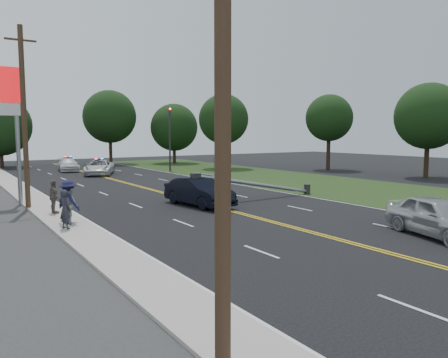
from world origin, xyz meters
TOP-DOWN VIEW (x-y plane):
  - ground at (0.00, 0.00)m, footprint 120.00×120.00m
  - sidewalk at (-8.40, 10.00)m, footprint 1.80×70.00m
  - grass_verge at (13.50, 10.00)m, footprint 12.00×80.00m
  - centerline_yellow at (0.00, 10.00)m, footprint 0.36×80.00m
  - traffic_signal at (8.30, 30.00)m, footprint 0.28×0.41m
  - fallen_streetlight at (4.19, 8.00)m, footprint 9.36×0.44m
  - utility_pole_near at (-9.20, -8.00)m, footprint 1.60×0.28m
  - utility_pole_mid at (-9.20, 12.00)m, footprint 1.60×0.28m
  - tree_6 at (-6.85, 46.22)m, footprint 7.45×7.45m
  - tree_7 at (6.60, 45.13)m, footprint 7.22×7.22m
  - tree_8 at (14.61, 41.57)m, footprint 6.62×6.62m
  - tree_9 at (15.53, 30.15)m, footprint 5.97×5.97m
  - tree_12 at (25.47, 10.11)m, footprint 6.21×6.21m
  - tree_13 at (24.60, 21.80)m, footprint 5.38×5.38m
  - crashed_sedan at (-0.60, 7.91)m, footprint 2.30×5.15m
  - waiting_sedan at (3.79, -4.15)m, footprint 3.32×5.28m
  - emergency_a at (0.32, 29.96)m, footprint 4.57×6.01m
  - emergency_b at (-1.29, 36.10)m, footprint 2.65×5.18m
  - bystander_a at (-8.77, 5.18)m, footprint 0.63×0.74m
  - bystander_b at (-8.32, 6.29)m, footprint 0.85×0.97m
  - bystander_c at (-8.37, 6.30)m, footprint 1.23×1.47m
  - bystander_d at (-8.40, 9.22)m, footprint 0.53×1.06m

SIDE VIEW (x-z plane):
  - ground at x=0.00m, z-range 0.00..0.00m
  - grass_verge at x=13.50m, z-range 0.00..0.01m
  - centerline_yellow at x=0.00m, z-range 0.01..0.01m
  - sidewalk at x=-8.40m, z-range 0.00..0.12m
  - emergency_b at x=-1.29m, z-range 0.00..1.44m
  - emergency_a at x=0.32m, z-range 0.00..1.52m
  - crashed_sedan at x=-0.60m, z-range 0.00..1.64m
  - waiting_sedan at x=3.79m, z-range 0.00..1.68m
  - fallen_streetlight at x=4.19m, z-range -0.04..1.88m
  - bystander_b at x=-8.32m, z-range 0.12..1.81m
  - bystander_a at x=-8.77m, z-range 0.12..1.84m
  - bystander_d at x=-8.40m, z-range 0.12..1.86m
  - bystander_c at x=-8.37m, z-range 0.12..2.10m
  - traffic_signal at x=8.30m, z-range 0.68..7.73m
  - tree_8 at x=14.61m, z-range 0.86..9.21m
  - utility_pole_near at x=-9.20m, z-range 0.08..10.08m
  - utility_pole_mid at x=-9.20m, z-range 0.08..10.08m
  - tree_6 at x=-6.85m, z-range 0.72..9.61m
  - tree_12 at x=25.47m, z-range 1.35..10.28m
  - tree_9 at x=15.53m, z-range 1.45..10.35m
  - tree_13 at x=24.60m, z-range 1.63..10.30m
  - tree_7 at x=6.60m, z-range 1.43..11.53m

